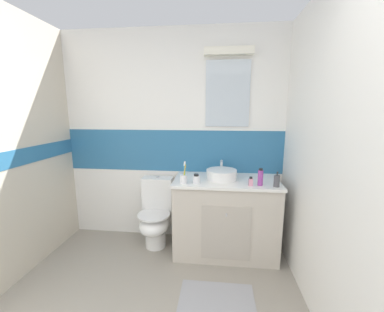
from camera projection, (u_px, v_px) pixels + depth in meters
The scene contains 12 objects.
ground_plane at pixel (147, 312), 1.92m from camera, with size 3.20×3.48×0.04m, color gray.
wall_back_tiled at pixel (174, 137), 2.90m from camera, with size 3.20×0.20×2.50m.
wall_right_plain at pixel (343, 162), 1.54m from camera, with size 0.10×3.48×2.50m, color white.
vanity_cabinet at pixel (225, 216), 2.66m from camera, with size 1.12×0.60×0.85m.
sink_basin at pixel (222, 174), 2.57m from camera, with size 0.33×0.37×0.18m.
toilet at pixel (156, 215), 2.80m from camera, with size 0.37×0.50×0.81m.
toothbrush_cup at pixel (184, 178), 2.42m from camera, with size 0.07×0.07×0.23m.
soap_dispenser at pixel (277, 181), 2.31m from camera, with size 0.06×0.06×0.16m.
perfume_flask_small at pixel (251, 181), 2.34m from camera, with size 0.04×0.03×0.09m.
deodorant_spray_can at pixel (260, 177), 2.35m from camera, with size 0.05×0.05×0.17m.
hair_gel_jar at pixel (196, 179), 2.42m from camera, with size 0.07×0.07×0.10m.
bath_mat at pixel (217, 298), 2.03m from camera, with size 0.64×0.38×0.01m, color #99999E.
Camera 1 is at (0.54, -0.40, 1.58)m, focal length 22.32 mm.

